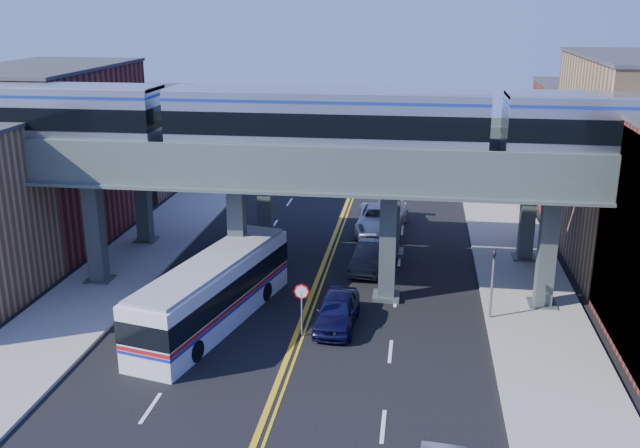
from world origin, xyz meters
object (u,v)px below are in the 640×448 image
object	(u,v)px
car_lane_b	(370,256)
transit_bus	(213,293)
car_lane_a	(337,311)
stop_sign	(302,301)
traffic_signal	(493,277)
transit_train	(325,122)
car_lane_c	(379,220)
car_lane_d	(386,216)

from	to	relation	value
car_lane_b	transit_bus	bearing A→B (deg)	-122.77
transit_bus	car_lane_a	size ratio (longest dim) A/B	2.60
stop_sign	traffic_signal	bearing A→B (deg)	18.63
car_lane_a	car_lane_b	distance (m)	8.00
stop_sign	car_lane_a	xyz separation A→B (m)	(1.50, 1.30, -0.96)
transit_train	stop_sign	size ratio (longest dim) A/B	18.69
traffic_signal	transit_bus	size ratio (longest dim) A/B	0.34
car_lane_c	transit_bus	bearing A→B (deg)	-115.49
car_lane_c	car_lane_a	bearing A→B (deg)	-95.05
car_lane_d	stop_sign	bearing A→B (deg)	-93.01
transit_bus	car_lane_b	size ratio (longest dim) A/B	2.55
stop_sign	transit_bus	distance (m)	4.59
traffic_signal	car_lane_d	size ratio (longest dim) A/B	0.67
car_lane_a	car_lane_d	distance (m)	16.07
car_lane_a	transit_train	bearing A→B (deg)	108.59
car_lane_a	car_lane_d	size ratio (longest dim) A/B	0.77
transit_train	car_lane_c	xyz separation A→B (m)	(2.17, 11.37, -8.46)
stop_sign	car_lane_b	bearing A→B (deg)	74.65
traffic_signal	transit_bus	xyz separation A→B (m)	(-13.40, -2.12, -0.73)
transit_train	car_lane_a	size ratio (longest dim) A/B	10.49
transit_train	traffic_signal	xyz separation A→B (m)	(8.49, -2.00, -7.04)
transit_train	car_lane_a	bearing A→B (deg)	-73.66
transit_bus	car_lane_a	world-z (taller)	transit_bus
car_lane_b	stop_sign	bearing A→B (deg)	-98.02
traffic_signal	transit_bus	distance (m)	13.59
car_lane_a	car_lane_c	size ratio (longest dim) A/B	0.74
transit_train	car_lane_d	size ratio (longest dim) A/B	8.09
stop_sign	transit_train	bearing A→B (deg)	85.26
stop_sign	car_lane_c	size ratio (longest dim) A/B	0.41
stop_sign	car_lane_b	distance (m)	9.62
transit_bus	car_lane_c	xyz separation A→B (m)	(7.09, 15.50, -0.69)
transit_train	car_lane_b	bearing A→B (deg)	63.37
transit_train	car_lane_b	xyz separation A→B (m)	(2.12, 4.23, -8.56)
transit_train	car_lane_b	world-z (taller)	transit_train
car_lane_b	car_lane_d	bearing A→B (deg)	93.68
transit_bus	car_lane_a	bearing A→B (deg)	-72.83
transit_bus	car_lane_c	distance (m)	17.06
transit_bus	car_lane_b	xyz separation A→B (m)	(7.03, 8.35, -0.79)
car_lane_a	car_lane_c	xyz separation A→B (m)	(1.09, 15.08, 0.09)
car_lane_a	car_lane_b	xyz separation A→B (m)	(1.03, 7.93, -0.01)
car_lane_a	car_lane_b	size ratio (longest dim) A/B	0.98
stop_sign	car_lane_d	bearing A→B (deg)	80.00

